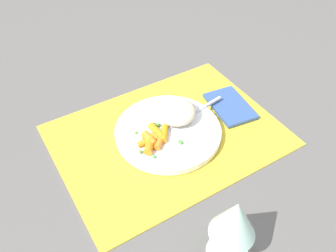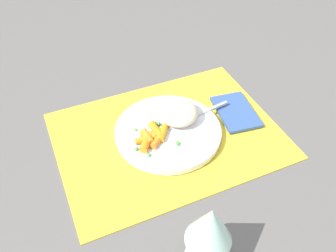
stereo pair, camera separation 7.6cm
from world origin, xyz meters
name	(u,v)px [view 2 (the right image)]	position (x,y,z in m)	size (l,w,h in m)	color
ground_plane	(168,136)	(0.00, 0.00, 0.00)	(2.40, 2.40, 0.00)	#565451
placemat	(168,135)	(0.00, 0.00, 0.00)	(0.49, 0.37, 0.01)	gold
plate	(168,132)	(0.00, 0.00, 0.01)	(0.24, 0.24, 0.02)	white
rice_mound	(178,112)	(-0.03, -0.02, 0.04)	(0.09, 0.09, 0.04)	beige
carrot_portion	(152,136)	(0.04, 0.01, 0.03)	(0.08, 0.08, 0.02)	orange
pea_scatter	(153,138)	(0.04, 0.02, 0.03)	(0.09, 0.09, 0.01)	green
fork	(182,122)	(-0.04, -0.01, 0.02)	(0.21, 0.04, 0.01)	silver
wine_glass	(210,227)	(0.06, 0.29, 0.10)	(0.07, 0.07, 0.15)	#B2E0CC
napkin	(236,112)	(-0.18, 0.00, 0.01)	(0.08, 0.13, 0.01)	#33518C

